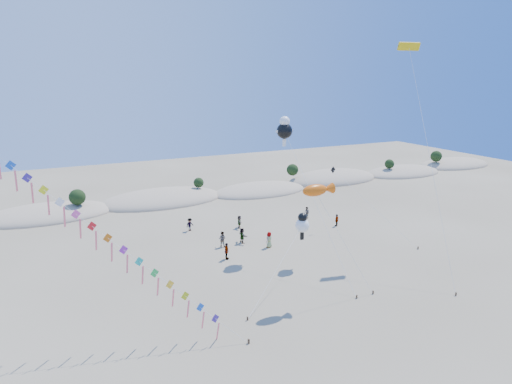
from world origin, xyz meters
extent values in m
plane|color=#786A53|center=(0.00, 0.00, 0.00)|extent=(160.00, 160.00, 0.00)
ellipsoid|color=tan|center=(-16.00, 44.60, 0.00)|extent=(17.60, 9.68, 3.00)
ellipsoid|color=#203D16|center=(-16.00, 44.60, 0.83)|extent=(14.08, 6.34, 0.70)
ellipsoid|color=tan|center=(0.00, 45.30, 0.00)|extent=(19.00, 10.45, 3.40)
ellipsoid|color=#203D16|center=(0.00, 45.30, 0.94)|extent=(15.20, 6.84, 0.76)
ellipsoid|color=tan|center=(16.00, 43.90, 0.00)|extent=(16.40, 9.02, 2.80)
ellipsoid|color=#203D16|center=(16.00, 43.90, 0.77)|extent=(13.12, 5.90, 0.66)
ellipsoid|color=tan|center=(32.00, 45.70, 0.00)|extent=(18.00, 9.90, 3.80)
ellipsoid|color=#203D16|center=(32.00, 45.70, 1.04)|extent=(14.40, 6.48, 0.72)
ellipsoid|color=tan|center=(48.00, 44.50, 0.00)|extent=(16.80, 9.24, 3.00)
ellipsoid|color=#203D16|center=(48.00, 44.50, 0.83)|extent=(13.44, 6.05, 0.67)
ellipsoid|color=tan|center=(64.00, 45.90, 0.00)|extent=(17.60, 9.68, 3.20)
ellipsoid|color=#203D16|center=(64.00, 45.90, 0.88)|extent=(14.08, 6.34, 0.70)
sphere|color=black|center=(-12.00, 43.40, 2.48)|extent=(2.20, 2.20, 2.20)
sphere|color=black|center=(6.00, 45.40, 2.24)|extent=(1.60, 1.60, 1.60)
sphere|color=black|center=(24.00, 46.80, 2.44)|extent=(2.10, 2.10, 2.10)
sphere|color=black|center=(44.00, 44.10, 2.32)|extent=(1.80, 1.80, 1.80)
sphere|color=black|center=(58.00, 45.60, 2.52)|extent=(2.30, 2.30, 2.30)
cube|color=#3F2D1E|center=(-3.10, 6.08, 0.17)|extent=(0.12, 0.12, 0.35)
cylinder|color=silver|center=(-14.90, 13.06, 10.82)|extent=(23.63, 14.00, 21.65)
cube|color=#402597|center=(-5.12, 7.28, 1.86)|extent=(1.34, 0.52, 1.41)
cube|color=#FF6B83|center=(-4.94, 7.33, 0.76)|extent=(0.19, 0.45, 1.55)
cube|color=blue|center=(-6.02, 7.81, 2.68)|extent=(1.34, 0.52, 1.41)
cube|color=#FF6B83|center=(-5.84, 7.86, 1.58)|extent=(0.19, 0.45, 1.55)
cube|color=#C3CF18|center=(-6.92, 8.34, 3.51)|extent=(1.34, 0.52, 1.41)
cube|color=#FF6B83|center=(-6.74, 8.39, 2.41)|extent=(0.19, 0.45, 1.55)
cube|color=yellow|center=(-7.82, 8.87, 4.33)|extent=(1.34, 0.52, 1.41)
cube|color=#FF6B83|center=(-7.64, 8.92, 3.23)|extent=(0.19, 0.45, 1.55)
cube|color=green|center=(-8.72, 9.41, 5.15)|extent=(1.34, 0.52, 1.41)
cube|color=#FF6B83|center=(-8.54, 9.46, 4.05)|extent=(0.19, 0.45, 1.55)
cube|color=#18B9A5|center=(-9.62, 9.94, 5.98)|extent=(1.34, 0.52, 1.41)
cube|color=#FF6B83|center=(-9.44, 9.99, 4.88)|extent=(0.19, 0.45, 1.55)
cube|color=#B028BF|center=(-10.52, 10.47, 6.80)|extent=(1.34, 0.52, 1.41)
cube|color=#FF6B83|center=(-10.34, 10.52, 5.70)|extent=(0.19, 0.45, 1.55)
cube|color=orange|center=(-11.42, 11.00, 7.63)|extent=(1.34, 0.52, 1.41)
cube|color=#FF6B83|center=(-11.24, 11.05, 6.53)|extent=(0.19, 0.45, 1.55)
cube|color=red|center=(-12.32, 11.53, 8.45)|extent=(1.34, 0.52, 1.41)
cube|color=#FF6B83|center=(-12.14, 11.58, 7.35)|extent=(0.19, 0.45, 1.55)
cube|color=#FF50AC|center=(-13.22, 12.07, 9.27)|extent=(1.34, 0.52, 1.41)
cube|color=#FF6B83|center=(-13.04, 12.12, 8.17)|extent=(0.19, 0.45, 1.55)
cube|color=white|center=(-14.12, 12.60, 10.10)|extent=(1.34, 0.52, 1.41)
cube|color=#FF6B83|center=(-13.94, 12.65, 9.00)|extent=(0.19, 0.45, 1.55)
cube|color=#FCF71A|center=(-15.01, 13.13, 10.92)|extent=(1.34, 0.52, 1.41)
cube|color=#FF6B83|center=(-14.83, 13.18, 9.82)|extent=(0.19, 0.45, 1.55)
cube|color=#402597|center=(-15.91, 13.66, 11.75)|extent=(1.34, 0.52, 1.41)
cube|color=#FF6B83|center=(-15.73, 13.71, 10.65)|extent=(0.19, 0.45, 1.55)
cube|color=blue|center=(-16.81, 14.19, 12.57)|extent=(1.34, 0.52, 1.41)
cube|color=#FF6B83|center=(-16.63, 14.24, 11.47)|extent=(0.19, 0.45, 1.55)
cube|color=#FF6B83|center=(-17.53, 14.78, 12.29)|extent=(0.19, 0.45, 1.55)
cube|color=#3F2D1E|center=(9.71, 8.02, 0.15)|extent=(0.10, 0.10, 0.30)
cylinder|color=silver|center=(7.31, 9.24, 4.66)|extent=(4.83, 2.47, 9.33)
ellipsoid|color=#DB560B|center=(4.91, 10.46, 9.32)|extent=(2.29, 1.01, 1.01)
cone|color=#DB560B|center=(6.19, 10.46, 9.32)|extent=(0.91, 0.91, 0.91)
cube|color=#3F2D1E|center=(-1.94, 8.86, 0.15)|extent=(0.10, 0.10, 0.30)
cylinder|color=silver|center=(2.65, 12.42, 2.08)|extent=(9.19, 7.15, 4.19)
sphere|color=white|center=(7.23, 15.99, 4.16)|extent=(1.39, 1.39, 1.39)
sphere|color=black|center=(7.23, 15.99, 5.00)|extent=(0.92, 0.92, 0.92)
cube|color=black|center=(7.23, 15.99, 3.07)|extent=(0.35, 0.18, 0.80)
cube|color=#3F2D1E|center=(7.92, 8.00, 0.15)|extent=(0.10, 0.10, 0.30)
cylinder|color=silver|center=(7.97, 14.66, 6.44)|extent=(0.11, 13.32, 12.89)
sphere|color=black|center=(8.01, 21.31, 12.87)|extent=(1.67, 1.67, 1.67)
sphere|color=white|center=(8.01, 21.31, 13.87)|extent=(1.08, 1.08, 1.08)
cube|color=white|center=(8.01, 21.31, 11.64)|extent=(0.35, 0.18, 0.80)
cube|color=white|center=(7.31, 21.31, 12.87)|extent=(0.60, 0.15, 0.25)
cube|color=white|center=(8.71, 21.31, 12.87)|extent=(0.60, 0.15, 0.25)
cube|color=#3F2D1E|center=(15.99, 4.70, 0.15)|extent=(0.10, 0.10, 0.30)
cylinder|color=silver|center=(18.27, 11.09, 10.73)|extent=(4.60, 12.82, 21.47)
cube|color=#E3BA0B|center=(20.55, 17.49, 21.45)|extent=(2.47, 1.01, 0.87)
cube|color=black|center=(20.55, 17.51, 21.45)|extent=(2.38, 0.60, 0.19)
cube|color=#3F2D1E|center=(20.98, 13.93, 0.15)|extent=(0.10, 0.10, 0.30)
cylinder|color=silver|center=(18.88, 19.23, 3.65)|extent=(4.24, 10.63, 7.33)
cube|color=black|center=(16.77, 24.54, 7.30)|extent=(0.86, 0.26, 0.88)
imported|color=slate|center=(1.73, 23.88, 0.89)|extent=(1.09, 1.07, 1.77)
imported|color=slate|center=(6.39, 21.47, 0.89)|extent=(1.03, 0.90, 1.77)
imported|color=slate|center=(0.89, 20.41, 0.89)|extent=(0.96, 1.10, 1.78)
imported|color=slate|center=(4.20, 23.96, 0.87)|extent=(0.72, 1.67, 1.75)
imported|color=slate|center=(13.21, 25.92, 0.78)|extent=(0.57, 0.38, 1.55)
imported|color=slate|center=(15.64, 28.45, 0.78)|extent=(0.72, 0.86, 1.56)
imported|color=slate|center=(-0.02, 30.41, 0.81)|extent=(1.19, 0.96, 1.62)
imported|color=slate|center=(17.39, 24.11, 0.78)|extent=(0.99, 0.78, 1.57)
imported|color=slate|center=(5.92, 28.78, 0.80)|extent=(0.93, 1.55, 1.60)
camera|label=1|loc=(-13.99, -18.13, 18.13)|focal=30.00mm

